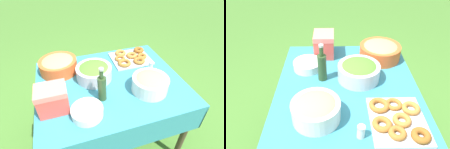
{
  "view_description": "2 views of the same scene",
  "coord_description": "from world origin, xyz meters",
  "views": [
    {
      "loc": [
        0.32,
        1.05,
        1.63
      ],
      "look_at": [
        -0.0,
        0.04,
        0.82
      ],
      "focal_mm": 28.0,
      "sensor_mm": 36.0,
      "label": 1
    },
    {
      "loc": [
        -1.11,
        0.08,
        1.65
      ],
      "look_at": [
        0.08,
        0.06,
        0.79
      ],
      "focal_mm": 35.0,
      "sensor_mm": 36.0,
      "label": 2
    }
  ],
  "objects": [
    {
      "name": "plate_stack",
      "position": [
        0.24,
        0.28,
        0.75
      ],
      "size": [
        0.21,
        0.21,
        0.06
      ],
      "color": "white",
      "rests_on": "picnic_table"
    },
    {
      "name": "picnic_table",
      "position": [
        0.0,
        0.0,
        0.62
      ],
      "size": [
        1.16,
        0.94,
        0.72
      ],
      "color": "teal",
      "rests_on": "ground_plane"
    },
    {
      "name": "ground_plane",
      "position": [
        0.0,
        0.0,
        0.0
      ],
      "size": [
        14.0,
        14.0,
        0.0
      ],
      "primitive_type": "plane",
      "color": "#477A2D"
    },
    {
      "name": "bread_bowl",
      "position": [
        0.38,
        -0.27,
        0.79
      ],
      "size": [
        0.32,
        0.32,
        0.13
      ],
      "color": "#E05B28",
      "rests_on": "picnic_table"
    },
    {
      "name": "olive_oil_bottle",
      "position": [
        0.11,
        0.17,
        0.83
      ],
      "size": [
        0.06,
        0.06,
        0.27
      ],
      "color": "#2D4723",
      "rests_on": "picnic_table"
    },
    {
      "name": "pasta_bowl",
      "position": [
        -0.25,
        0.19,
        0.8
      ],
      "size": [
        0.27,
        0.27,
        0.14
      ],
      "color": "white",
      "rests_on": "picnic_table"
    },
    {
      "name": "donut_platter",
      "position": [
        -0.29,
        -0.26,
        0.75
      ],
      "size": [
        0.37,
        0.33,
        0.05
      ],
      "color": "silver",
      "rests_on": "picnic_table"
    },
    {
      "name": "cooler_box",
      "position": [
        0.44,
        0.17,
        0.82
      ],
      "size": [
        0.2,
        0.16,
        0.19
      ],
      "color": "#E04C42",
      "rests_on": "picnic_table"
    },
    {
      "name": "salt_shaker",
      "position": [
        -0.39,
        -0.05,
        0.76
      ],
      "size": [
        0.04,
        0.04,
        0.08
      ],
      "color": "white",
      "rests_on": "picnic_table"
    },
    {
      "name": "salad_bowl",
      "position": [
        0.11,
        -0.08,
        0.79
      ],
      "size": [
        0.29,
        0.29,
        0.13
      ],
      "color": "silver",
      "rests_on": "picnic_table"
    }
  ]
}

